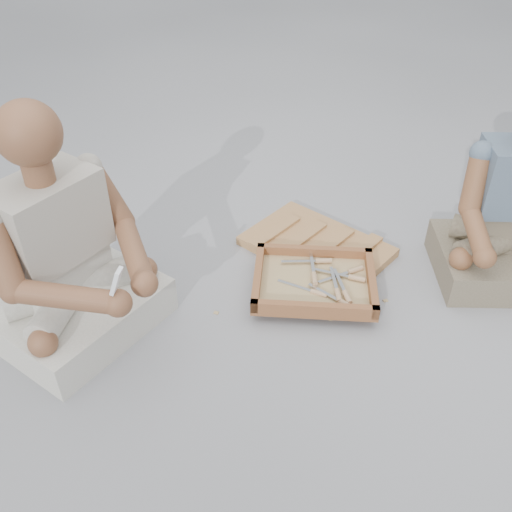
% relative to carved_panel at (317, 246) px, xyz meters
% --- Properties ---
extents(ground, '(60.00, 60.00, 0.00)m').
position_rel_carved_panel_xyz_m(ground, '(-0.02, -0.64, -0.02)').
color(ground, '#9C9CA2').
rests_on(ground, ground).
extents(carved_panel, '(0.73, 0.59, 0.04)m').
position_rel_carved_panel_xyz_m(carved_panel, '(0.00, 0.00, 0.00)').
color(carved_panel, '#A67240').
rests_on(carved_panel, ground).
extents(tool_tray, '(0.61, 0.55, 0.07)m').
position_rel_carved_panel_xyz_m(tool_tray, '(0.09, -0.30, 0.04)').
color(tool_tray, brown).
rests_on(tool_tray, carved_panel).
extents(chisel_0, '(0.22, 0.03, 0.02)m').
position_rel_carved_panel_xyz_m(chisel_0, '(0.23, -0.22, 0.06)').
color(chisel_0, silver).
rests_on(chisel_0, tool_tray).
extents(chisel_1, '(0.16, 0.18, 0.02)m').
position_rel_carved_panel_xyz_m(chisel_1, '(0.21, -0.18, 0.05)').
color(chisel_1, silver).
rests_on(chisel_1, tool_tray).
extents(chisel_2, '(0.22, 0.03, 0.02)m').
position_rel_carved_panel_xyz_m(chisel_2, '(0.11, -0.36, 0.05)').
color(chisel_2, silver).
rests_on(chisel_2, tool_tray).
extents(chisel_3, '(0.21, 0.09, 0.02)m').
position_rel_carved_panel_xyz_m(chisel_3, '(0.23, -0.39, 0.06)').
color(chisel_3, silver).
rests_on(chisel_3, tool_tray).
extents(chisel_4, '(0.14, 0.19, 0.02)m').
position_rel_carved_panel_xyz_m(chisel_4, '(0.24, -0.34, 0.06)').
color(chisel_4, silver).
rests_on(chisel_4, tool_tray).
extents(chisel_5, '(0.11, 0.21, 0.02)m').
position_rel_carved_panel_xyz_m(chisel_5, '(0.08, -0.28, 0.06)').
color(chisel_5, silver).
rests_on(chisel_5, tool_tray).
extents(chisel_6, '(0.12, 0.20, 0.02)m').
position_rel_carved_panel_xyz_m(chisel_6, '(0.20, -0.34, 0.06)').
color(chisel_6, silver).
rests_on(chisel_6, tool_tray).
extents(chisel_7, '(0.21, 0.11, 0.02)m').
position_rel_carved_panel_xyz_m(chisel_7, '(0.06, -0.17, 0.06)').
color(chisel_7, silver).
rests_on(chisel_7, tool_tray).
extents(wood_chip_0, '(0.02, 0.02, 0.00)m').
position_rel_carved_panel_xyz_m(wood_chip_0, '(0.24, 0.08, -0.02)').
color(wood_chip_0, tan).
rests_on(wood_chip_0, ground).
extents(wood_chip_1, '(0.02, 0.02, 0.00)m').
position_rel_carved_panel_xyz_m(wood_chip_1, '(0.27, 0.05, -0.02)').
color(wood_chip_1, tan).
rests_on(wood_chip_1, ground).
extents(wood_chip_2, '(0.02, 0.02, 0.00)m').
position_rel_carved_panel_xyz_m(wood_chip_2, '(0.29, -0.32, -0.02)').
color(wood_chip_2, tan).
rests_on(wood_chip_2, ground).
extents(wood_chip_3, '(0.02, 0.02, 0.00)m').
position_rel_carved_panel_xyz_m(wood_chip_3, '(0.06, -0.15, -0.02)').
color(wood_chip_3, tan).
rests_on(wood_chip_3, ground).
extents(wood_chip_4, '(0.02, 0.02, 0.00)m').
position_rel_carved_panel_xyz_m(wood_chip_4, '(0.21, -0.42, -0.02)').
color(wood_chip_4, tan).
rests_on(wood_chip_4, ground).
extents(wood_chip_5, '(0.02, 0.02, 0.00)m').
position_rel_carved_panel_xyz_m(wood_chip_5, '(-0.24, -0.57, -0.02)').
color(wood_chip_5, tan).
rests_on(wood_chip_5, ground).
extents(wood_chip_6, '(0.02, 0.02, 0.00)m').
position_rel_carved_panel_xyz_m(wood_chip_6, '(0.24, -0.37, -0.02)').
color(wood_chip_6, tan).
rests_on(wood_chip_6, ground).
extents(wood_chip_7, '(0.02, 0.02, 0.00)m').
position_rel_carved_panel_xyz_m(wood_chip_7, '(0.11, 0.01, -0.02)').
color(wood_chip_7, tan).
rests_on(wood_chip_7, ground).
extents(wood_chip_8, '(0.02, 0.02, 0.00)m').
position_rel_carved_panel_xyz_m(wood_chip_8, '(-0.12, -0.11, -0.02)').
color(wood_chip_8, tan).
rests_on(wood_chip_8, ground).
extents(wood_chip_9, '(0.02, 0.02, 0.00)m').
position_rel_carved_panel_xyz_m(wood_chip_9, '(-0.14, 0.00, -0.02)').
color(wood_chip_9, tan).
rests_on(wood_chip_9, ground).
extents(wood_chip_10, '(0.02, 0.02, 0.00)m').
position_rel_carved_panel_xyz_m(wood_chip_10, '(0.38, -0.22, -0.02)').
color(wood_chip_10, tan).
rests_on(wood_chip_10, ground).
extents(craftsman, '(0.67, 0.68, 0.93)m').
position_rel_carved_panel_xyz_m(craftsman, '(-0.69, -0.85, 0.29)').
color(craftsman, beige).
rests_on(craftsman, ground).
extents(mobile_phone, '(0.06, 0.05, 0.10)m').
position_rel_carved_panel_xyz_m(mobile_phone, '(-0.37, -0.98, 0.42)').
color(mobile_phone, white).
rests_on(mobile_phone, craftsman).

